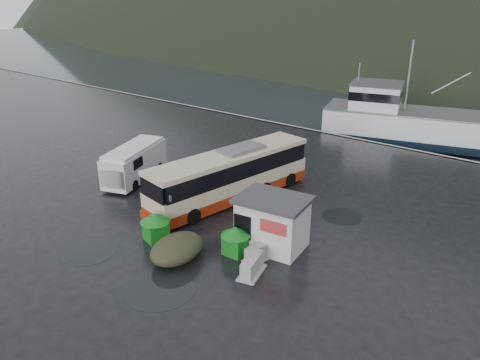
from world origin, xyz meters
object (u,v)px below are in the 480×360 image
Objects in this scene: dome_tent at (178,259)px; fishing_trawler at (432,131)px; ticket_kiosk at (272,246)px; white_van at (136,179)px; waste_bin_left at (156,240)px; waste_bin_right at (236,253)px; jersey_barrier_b at (258,245)px; jersey_barrier_c at (252,274)px; coach_bus at (231,199)px; jersey_barrier_a at (258,259)px.

fishing_trawler reaches higher than dome_tent.
dome_tent is 0.87× the size of ticket_kiosk.
waste_bin_left is at bearing -53.23° from white_van.
waste_bin_right reaches higher than jersey_barrier_b.
dome_tent reaches higher than jersey_barrier_b.
dome_tent is at bearing -124.12° from jersey_barrier_b.
ticket_kiosk is 2.00× the size of jersey_barrier_c.
white_van is 10.97m from dome_tent.
waste_bin_right is 0.06× the size of fishing_trawler.
ticket_kiosk is at bearing 104.38° from jersey_barrier_c.
coach_bus is 5.88m from jersey_barrier_b.
white_van is 12.95m from jersey_barrier_a.
coach_bus is 8.30m from jersey_barrier_c.
dome_tent is 4.82m from ticket_kiosk.
white_van is at bearing 165.89° from jersey_barrier_a.
ticket_kiosk is at bearing 33.12° from jersey_barrier_b.
white_van is 1.67× the size of ticket_kiosk.
waste_bin_right is 0.43× the size of ticket_kiosk.
white_van reaches higher than jersey_barrier_a.
white_van reaches higher than waste_bin_left.
coach_bus is 0.50× the size of fishing_trawler.
jersey_barrier_a is (1.19, 0.25, 0.00)m from waste_bin_right.
ticket_kiosk reaches higher than waste_bin_right.
jersey_barrier_c is (13.05, -4.34, 0.00)m from white_van.
coach_bus is at bearing -7.58° from white_van.
jersey_barrier_b is (-0.76, 1.06, 0.00)m from jersey_barrier_a.
waste_bin_left is at bearing -160.38° from waste_bin_right.
jersey_barrier_b is at bearing 71.68° from waste_bin_right.
coach_bus reaches higher than dome_tent.
waste_bin_left is 1.04× the size of waste_bin_right.
jersey_barrier_c is (3.59, 1.21, 0.00)m from dome_tent.
waste_bin_left is 0.51× the size of dome_tent.
ticket_kiosk is 2.22× the size of jersey_barrier_a.
jersey_barrier_b is at bearing -154.09° from ticket_kiosk.
coach_bus reaches higher than white_van.
fishing_trawler is (1.10, 27.75, 0.00)m from waste_bin_right.
white_van is 3.34× the size of jersey_barrier_c.
fishing_trawler is (0.10, 26.06, 0.00)m from ticket_kiosk.
jersey_barrier_b is (4.67, -3.57, 0.00)m from coach_bus.
ticket_kiosk reaches higher than white_van.
dome_tent is 3.92m from jersey_barrier_a.
jersey_barrier_a is at bearing 112.31° from jersey_barrier_c.
jersey_barrier_c is 28.69m from fishing_trawler.
fishing_trawler is at bearing 87.11° from coach_bus.
waste_bin_left is 5.83m from jersey_barrier_c.
white_van is at bearing 169.94° from jersey_barrier_b.
dome_tent reaches higher than jersey_barrier_c.
jersey_barrier_b is at bearing 55.88° from dome_tent.
ticket_kiosk is 2.09× the size of jersey_barrier_b.
dome_tent is (2.33, -7.03, 0.00)m from coach_bus.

